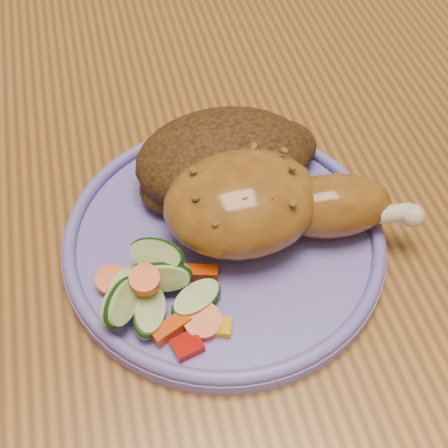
% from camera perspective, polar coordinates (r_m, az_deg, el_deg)
% --- Properties ---
extents(dining_table, '(0.90, 1.40, 0.75)m').
position_cam_1_polar(dining_table, '(0.61, 3.35, 0.52)').
color(dining_table, brown).
rests_on(dining_table, ground).
extents(chair_far, '(0.42, 0.42, 0.91)m').
position_cam_1_polar(chair_far, '(1.18, -5.74, 18.21)').
color(chair_far, '#4C2D16').
rests_on(chair_far, ground).
extents(plate, '(0.24, 0.24, 0.01)m').
position_cam_1_polar(plate, '(0.47, 0.00, -1.59)').
color(plate, '#695DBC').
rests_on(plate, dining_table).
extents(plate_rim, '(0.24, 0.24, 0.01)m').
position_cam_1_polar(plate_rim, '(0.47, 0.00, -0.77)').
color(plate_rim, '#695DBC').
rests_on(plate_rim, plate).
extents(chicken_leg, '(0.19, 0.09, 0.06)m').
position_cam_1_polar(chicken_leg, '(0.45, 3.69, 1.91)').
color(chicken_leg, brown).
rests_on(chicken_leg, plate).
extents(rice_pilaf, '(0.15, 0.10, 0.06)m').
position_cam_1_polar(rice_pilaf, '(0.49, 0.27, 5.90)').
color(rice_pilaf, '#442911').
rests_on(rice_pilaf, plate).
extents(vegetable_pile, '(0.10, 0.09, 0.04)m').
position_cam_1_polar(vegetable_pile, '(0.43, -6.24, -6.14)').
color(vegetable_pile, '#A50A05').
rests_on(vegetable_pile, plate).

